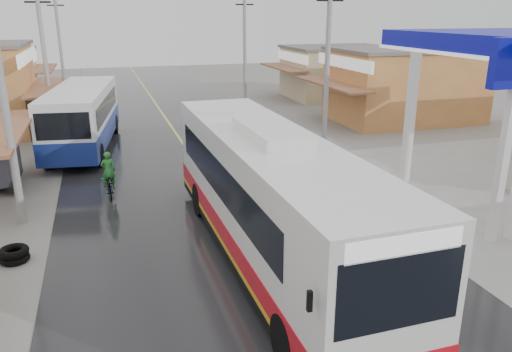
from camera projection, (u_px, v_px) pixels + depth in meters
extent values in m
plane|color=slate|center=(319.00, 342.00, 10.90)|extent=(120.00, 120.00, 0.00)
cube|color=black|center=(193.00, 159.00, 24.50)|extent=(12.00, 90.00, 0.02)
cube|color=#D8CC4C|center=(193.00, 158.00, 24.50)|extent=(0.15, 90.00, 0.01)
cylinder|color=white|center=(410.00, 117.00, 20.46)|extent=(0.44, 0.44, 5.50)
cube|color=white|center=(505.00, 149.00, 14.72)|extent=(0.25, 0.25, 6.00)
cube|color=silver|center=(270.00, 191.00, 13.80)|extent=(2.78, 12.58, 3.08)
cube|color=black|center=(269.00, 245.00, 14.31)|extent=(2.80, 12.60, 0.31)
cube|color=red|center=(269.00, 229.00, 14.15)|extent=(2.82, 12.62, 0.57)
cube|color=gold|center=(269.00, 240.00, 14.26)|extent=(2.83, 12.63, 0.15)
cube|color=black|center=(264.00, 174.00, 14.16)|extent=(2.78, 9.96, 1.05)
cube|color=black|center=(399.00, 291.00, 8.04)|extent=(2.31, 0.15, 1.36)
cube|color=black|center=(216.00, 128.00, 19.27)|extent=(2.31, 0.15, 1.15)
cube|color=white|center=(404.00, 244.00, 7.78)|extent=(2.11, 0.15, 0.37)
cube|color=silver|center=(270.00, 132.00, 13.26)|extent=(1.30, 3.15, 0.31)
cylinder|color=black|center=(288.00, 341.00, 9.97)|extent=(0.38, 1.15, 1.15)
cylinder|color=black|center=(389.00, 320.00, 10.66)|extent=(0.38, 1.15, 1.15)
cylinder|color=black|center=(201.00, 199.00, 17.52)|extent=(0.38, 1.15, 1.15)
cylinder|color=black|center=(263.00, 192.00, 18.21)|extent=(0.38, 1.15, 1.15)
cube|color=black|center=(310.00, 301.00, 7.85)|extent=(0.08, 0.08, 0.37)
cube|color=black|center=(463.00, 273.00, 8.71)|extent=(0.08, 0.08, 0.37)
cube|color=silver|center=(82.00, 114.00, 25.69)|extent=(3.85, 9.84, 2.66)
cube|color=navy|center=(84.00, 131.00, 25.97)|extent=(3.90, 9.89, 1.06)
cube|color=black|center=(81.00, 106.00, 25.57)|extent=(3.67, 8.26, 0.96)
cube|color=black|center=(63.00, 126.00, 21.13)|extent=(2.25, 0.43, 1.17)
cylinder|color=black|center=(47.00, 157.00, 22.74)|extent=(0.46, 1.10, 1.06)
cylinder|color=black|center=(99.00, 155.00, 23.09)|extent=(0.46, 1.10, 1.06)
cylinder|color=black|center=(74.00, 126.00, 29.12)|extent=(0.46, 1.10, 1.06)
cylinder|color=black|center=(114.00, 124.00, 29.48)|extent=(0.46, 1.10, 1.06)
imported|color=black|center=(110.00, 185.00, 19.45)|extent=(0.65, 1.72, 0.90)
imported|color=#297B31|center=(108.00, 171.00, 19.07)|extent=(0.55, 0.37, 1.49)
cylinder|color=black|center=(16.00, 186.00, 19.64)|extent=(0.15, 0.66, 0.65)
torus|color=black|center=(15.00, 258.00, 14.39)|extent=(0.84, 0.84, 0.21)
torus|color=black|center=(14.00, 251.00, 14.32)|extent=(0.84, 0.84, 0.21)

